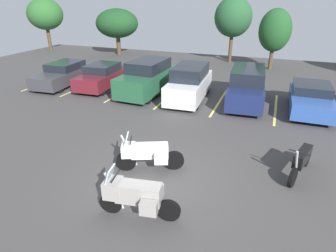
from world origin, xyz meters
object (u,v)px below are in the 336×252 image
at_px(car_navy, 247,86).
at_px(car_maroon, 102,76).
at_px(car_charcoal, 64,74).
at_px(car_white, 190,83).
at_px(car_green, 147,78).
at_px(car_blue, 311,98).
at_px(motorcycle_second, 301,161).
at_px(motorcycle_touring, 147,153).
at_px(motorcycle_third, 135,195).

bearing_deg(car_navy, car_maroon, -179.07).
xyz_separation_m(car_charcoal, car_white, (8.68, 0.01, 0.23)).
distance_m(car_charcoal, car_green, 6.00).
xyz_separation_m(car_navy, car_blue, (3.22, -0.10, -0.27)).
distance_m(motorcycle_second, car_blue, 6.51).
height_order(car_green, car_blue, car_green).
xyz_separation_m(car_maroon, car_white, (5.91, -0.26, 0.21)).
distance_m(car_navy, car_blue, 3.23).
bearing_deg(car_charcoal, car_white, 0.06).
relative_size(car_charcoal, car_blue, 1.13).
xyz_separation_m(motorcycle_touring, car_charcoal, (-9.48, 7.59, 0.05)).
relative_size(motorcycle_touring, car_blue, 0.50).
bearing_deg(car_blue, motorcycle_third, -115.89).
bearing_deg(motorcycle_third, car_white, 98.33).
xyz_separation_m(car_charcoal, car_blue, (15.00, 0.32, -0.02)).
height_order(car_white, car_navy, car_navy).
relative_size(motorcycle_second, motorcycle_third, 0.95).
xyz_separation_m(motorcycle_third, car_charcoal, (-10.11, 9.76, 0.02)).
xyz_separation_m(motorcycle_touring, car_green, (-3.49, 7.75, 0.31)).
bearing_deg(motorcycle_second, car_maroon, 150.87).
bearing_deg(motorcycle_second, motorcycle_third, -139.38).
distance_m(car_white, car_navy, 3.13).
xyz_separation_m(car_white, car_navy, (3.10, 0.40, 0.02)).
xyz_separation_m(motorcycle_second, car_charcoal, (-14.30, 6.16, 0.14)).
bearing_deg(car_white, car_maroon, 177.49).
height_order(car_green, car_white, car_green).
relative_size(motorcycle_second, car_navy, 0.44).
distance_m(motorcycle_third, car_blue, 11.20).
relative_size(motorcycle_third, car_maroon, 0.52).
height_order(car_charcoal, car_navy, car_navy).
bearing_deg(car_maroon, motorcycle_third, -53.79).
relative_size(motorcycle_second, car_blue, 0.49).
bearing_deg(car_navy, motorcycle_second, -68.98).
height_order(motorcycle_touring, car_blue, car_blue).
distance_m(motorcycle_second, car_white, 8.36).
relative_size(car_maroon, car_green, 0.89).
height_order(motorcycle_touring, car_white, car_white).
height_order(car_maroon, car_navy, car_navy).
relative_size(motorcycle_touring, motorcycle_second, 1.03).
xyz_separation_m(motorcycle_touring, motorcycle_third, (0.63, -2.17, 0.03)).
bearing_deg(car_maroon, car_navy, 0.93).
height_order(motorcycle_third, car_green, car_green).
height_order(motorcycle_third, car_blue, motorcycle_third).
bearing_deg(motorcycle_touring, car_white, 96.02).
relative_size(motorcycle_second, car_charcoal, 0.43).
distance_m(car_white, car_blue, 6.33).
distance_m(car_maroon, car_green, 3.24).
xyz_separation_m(car_maroon, car_green, (3.23, -0.11, 0.23)).
bearing_deg(motorcycle_third, motorcycle_second, 40.62).
xyz_separation_m(motorcycle_second, car_blue, (0.69, 6.48, 0.12)).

